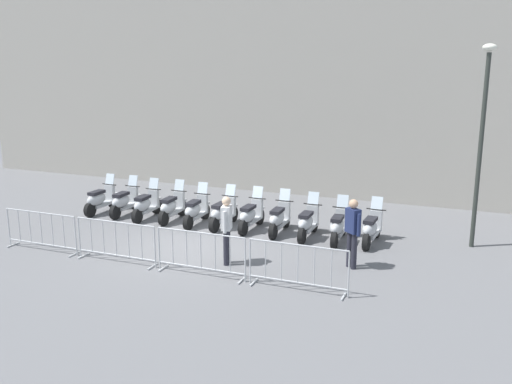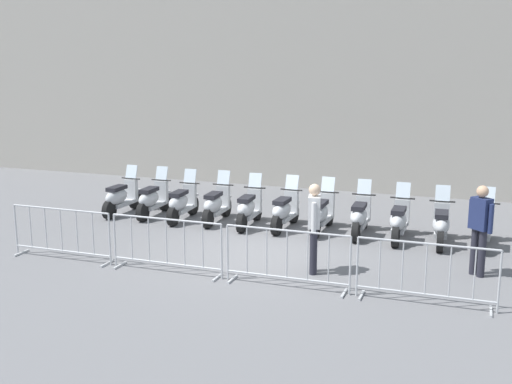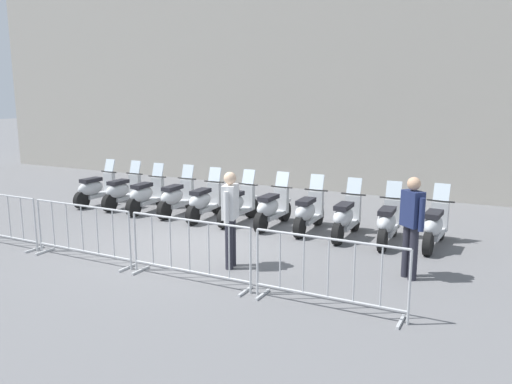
# 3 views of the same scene
# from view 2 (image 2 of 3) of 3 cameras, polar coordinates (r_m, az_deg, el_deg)

# --- Properties ---
(ground_plane) EXTENTS (120.00, 120.00, 0.00)m
(ground_plane) POSITION_cam_2_polar(r_m,az_deg,el_deg) (13.19, 0.14, -5.54)
(ground_plane) COLOR slate
(building_facade) EXTENTS (27.93, 7.79, 11.08)m
(building_facade) POSITION_cam_2_polar(r_m,az_deg,el_deg) (20.46, 8.10, 16.20)
(building_facade) COLOR #9E998E
(building_facade) RESTS_ON ground
(motorcycle_0) EXTENTS (0.65, 1.72, 1.24)m
(motorcycle_0) POSITION_cam_2_polar(r_m,az_deg,el_deg) (16.68, -12.34, -0.51)
(motorcycle_0) COLOR black
(motorcycle_0) RESTS_ON ground
(motorcycle_1) EXTENTS (0.69, 1.71, 1.24)m
(motorcycle_1) POSITION_cam_2_polar(r_m,az_deg,el_deg) (16.28, -9.51, -0.69)
(motorcycle_1) COLOR black
(motorcycle_1) RESTS_ON ground
(motorcycle_2) EXTENTS (0.72, 1.70, 1.24)m
(motorcycle_2) POSITION_cam_2_polar(r_m,az_deg,el_deg) (15.76, -6.85, -1.03)
(motorcycle_2) COLOR black
(motorcycle_2) RESTS_ON ground
(motorcycle_3) EXTENTS (0.71, 1.71, 1.24)m
(motorcycle_3) POSITION_cam_2_polar(r_m,az_deg,el_deg) (15.47, -3.70, -1.21)
(motorcycle_3) COLOR black
(motorcycle_3) RESTS_ON ground
(motorcycle_4) EXTENTS (0.73, 1.70, 1.24)m
(motorcycle_4) POSITION_cam_2_polar(r_m,az_deg,el_deg) (15.06, -0.69, -1.55)
(motorcycle_4) COLOR black
(motorcycle_4) RESTS_ON ground
(motorcycle_5) EXTENTS (0.64, 1.72, 1.24)m
(motorcycle_5) POSITION_cam_2_polar(r_m,az_deg,el_deg) (14.83, 2.63, -1.77)
(motorcycle_5) COLOR black
(motorcycle_5) RESTS_ON ground
(motorcycle_6) EXTENTS (0.65, 1.72, 1.24)m
(motorcycle_6) POSITION_cam_2_polar(r_m,az_deg,el_deg) (14.64, 6.05, -2.01)
(motorcycle_6) COLOR black
(motorcycle_6) RESTS_ON ground
(motorcycle_7) EXTENTS (0.71, 1.71, 1.24)m
(motorcycle_7) POSITION_cam_2_polar(r_m,az_deg,el_deg) (14.46, 9.54, -2.28)
(motorcycle_7) COLOR black
(motorcycle_7) RESTS_ON ground
(motorcycle_8) EXTENTS (0.68, 1.71, 1.24)m
(motorcycle_8) POSITION_cam_2_polar(r_m,az_deg,el_deg) (14.25, 13.04, -2.64)
(motorcycle_8) COLOR black
(motorcycle_8) RESTS_ON ground
(motorcycle_9) EXTENTS (0.73, 1.70, 1.24)m
(motorcycle_9) POSITION_cam_2_polar(r_m,az_deg,el_deg) (14.14, 16.66, -2.94)
(motorcycle_9) COLOR black
(motorcycle_9) RESTS_ON ground
(motorcycle_10) EXTENTS (0.62, 1.72, 1.24)m
(motorcycle_10) POSITION_cam_2_polar(r_m,az_deg,el_deg) (14.28, 20.28, -3.04)
(motorcycle_10) COLOR black
(motorcycle_10) RESTS_ON ground
(barrier_segment_0) EXTENTS (2.26, 0.84, 1.07)m
(barrier_segment_0) POSITION_cam_2_polar(r_m,az_deg,el_deg) (13.18, -17.47, -3.73)
(barrier_segment_0) COLOR #B2B5B7
(barrier_segment_0) RESTS_ON ground
(barrier_segment_1) EXTENTS (2.26, 0.84, 1.07)m
(barrier_segment_1) POSITION_cam_2_polar(r_m,az_deg,el_deg) (11.92, -8.23, -4.92)
(barrier_segment_1) COLOR #B2B5B7
(barrier_segment_1) RESTS_ON ground
(barrier_segment_2) EXTENTS (2.26, 0.84, 1.07)m
(barrier_segment_2) POSITION_cam_2_polar(r_m,az_deg,el_deg) (11.04, 2.85, -6.17)
(barrier_segment_2) COLOR #B2B5B7
(barrier_segment_2) RESTS_ON ground
(barrier_segment_3) EXTENTS (2.26, 0.84, 1.07)m
(barrier_segment_3) POSITION_cam_2_polar(r_m,az_deg,el_deg) (10.64, 15.35, -7.30)
(barrier_segment_3) COLOR #B2B5B7
(barrier_segment_3) RESTS_ON ground
(officer_near_row_end) EXTENTS (0.49, 0.37, 1.73)m
(officer_near_row_end) POSITION_cam_2_polar(r_m,az_deg,el_deg) (12.24, 19.93, -2.88)
(officer_near_row_end) COLOR #23232D
(officer_near_row_end) RESTS_ON ground
(officer_mid_plaza) EXTENTS (0.35, 0.51, 1.73)m
(officer_mid_plaza) POSITION_cam_2_polar(r_m,az_deg,el_deg) (11.70, 5.36, -2.86)
(officer_mid_plaza) COLOR #23232D
(officer_mid_plaza) RESTS_ON ground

